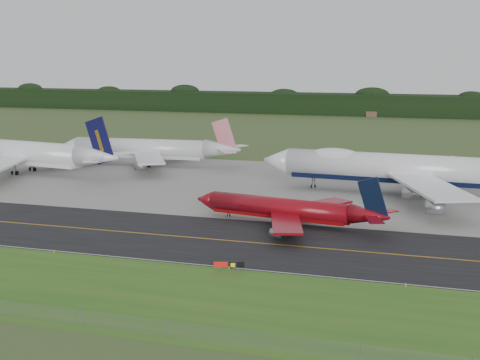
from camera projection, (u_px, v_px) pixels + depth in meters
name	position (u px, v px, depth m)	size (l,w,h in m)	color
ground	(235.00, 235.00, 130.00)	(600.00, 600.00, 0.00)	#3C5126
grass_verge	(163.00, 296.00, 97.07)	(400.00, 30.00, 0.01)	#285F1C
taxiway	(229.00, 241.00, 126.23)	(400.00, 32.00, 0.02)	black
apron	(292.00, 187.00, 177.97)	(400.00, 78.00, 0.01)	gray
taxiway_centreline	(229.00, 240.00, 126.23)	(400.00, 0.40, 0.00)	orange
taxiway_edge_line	(200.00, 265.00, 111.65)	(400.00, 0.25, 0.00)	silver
perimeter_fence	(122.00, 323.00, 84.64)	(320.00, 0.10, 320.00)	slate
horizon_treeline	(375.00, 106.00, 386.51)	(700.00, 25.00, 12.00)	black
jet_ba_747	(407.00, 169.00, 165.93)	(77.41, 64.03, 19.46)	white
jet_red_737	(289.00, 209.00, 137.64)	(42.60, 34.36, 11.52)	maroon
jet_navy_gold	(22.00, 153.00, 197.48)	(69.59, 60.03, 17.97)	white
jet_star_tail	(150.00, 149.00, 210.70)	(59.66, 49.87, 15.74)	silver
taxiway_sign	(229.00, 265.00, 107.84)	(4.83, 1.62, 1.66)	slate
edge_marker_left	(54.00, 251.00, 118.42)	(0.16, 0.16, 0.50)	yellow
edge_marker_center	(229.00, 268.00, 109.13)	(0.16, 0.16, 0.50)	yellow
edge_marker_right	(406.00, 285.00, 101.12)	(0.16, 0.16, 0.50)	yellow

